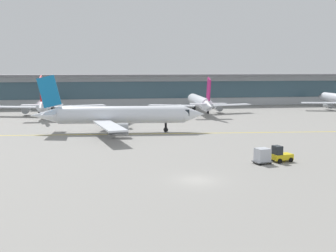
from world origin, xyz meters
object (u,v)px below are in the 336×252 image
at_px(gate_airplane_1, 48,103).
at_px(baggage_tug, 281,155).
at_px(taxiing_regional_jet, 120,115).
at_px(cargo_dolly_lead, 262,155).
at_px(gate_airplane_2, 200,102).

height_order(gate_airplane_1, baggage_tug, gate_airplane_1).
xyz_separation_m(taxiing_regional_jet, cargo_dolly_lead, (16.53, -27.86, -2.10)).
bearing_deg(gate_airplane_1, baggage_tug, -149.34).
distance_m(gate_airplane_2, cargo_dolly_lead, 57.73).
height_order(taxiing_regional_jet, cargo_dolly_lead, taxiing_regional_jet).
relative_size(gate_airplane_2, baggage_tug, 10.08).
xyz_separation_m(taxiing_regional_jet, baggage_tug, (19.18, -27.22, -2.26)).
distance_m(taxiing_regional_jet, baggage_tug, 33.37).
xyz_separation_m(gate_airplane_1, baggage_tug, (35.75, -57.91, -2.12)).
relative_size(gate_airplane_1, baggage_tug, 10.60).
distance_m(gate_airplane_1, taxiing_regional_jet, 34.89).
relative_size(taxiing_regional_jet, cargo_dolly_lead, 13.14).
bearing_deg(cargo_dolly_lead, baggage_tug, -0.00).
xyz_separation_m(gate_airplane_2, baggage_tug, (-2.38, -56.84, -1.97)).
distance_m(gate_airplane_2, taxiing_regional_jet, 36.64).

